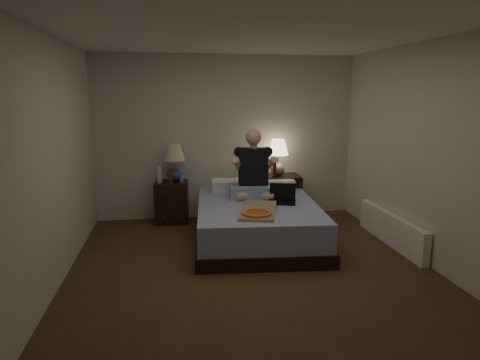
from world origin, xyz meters
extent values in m
cube|color=brown|center=(0.00, 0.00, 0.00)|extent=(4.00, 4.50, 0.00)
cube|color=white|center=(0.00, 0.00, 2.50)|extent=(4.00, 4.50, 0.00)
cube|color=silver|center=(0.00, 2.25, 1.25)|extent=(4.00, 0.00, 2.50)
cube|color=silver|center=(0.00, -2.25, 1.25)|extent=(4.00, 0.00, 2.50)
cube|color=silver|center=(-2.00, 0.00, 1.25)|extent=(0.00, 4.50, 2.50)
cube|color=silver|center=(2.00, 0.00, 1.25)|extent=(0.00, 4.50, 2.50)
cube|color=#5F6EBE|center=(0.25, 1.01, 0.26)|extent=(1.69, 2.16, 0.51)
cube|color=black|center=(-0.87, 2.04, 0.31)|extent=(0.52, 0.47, 0.62)
cube|color=black|center=(0.85, 2.01, 0.34)|extent=(0.53, 0.48, 0.67)
cylinder|color=silver|center=(-1.03, 1.97, 0.75)|extent=(0.07, 0.07, 0.25)
cylinder|color=beige|center=(-0.72, 1.95, 0.67)|extent=(0.07, 0.07, 0.10)
cylinder|color=#55280C|center=(-0.87, 1.87, 0.74)|extent=(0.06, 0.06, 0.23)
cylinder|color=#542E0C|center=(0.69, 1.91, 0.79)|extent=(0.06, 0.06, 0.23)
cube|color=white|center=(1.93, 0.60, 0.20)|extent=(0.10, 1.60, 0.40)
camera|label=1|loc=(-0.82, -4.31, 1.92)|focal=32.00mm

